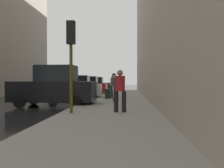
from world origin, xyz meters
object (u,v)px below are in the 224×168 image
at_px(parked_black_suv, 54,88).
at_px(parked_red_hatchback, 86,86).
at_px(traffic_light, 71,47).
at_px(rolling_suitcase, 108,94).
at_px(parked_silver_sedan, 74,88).
at_px(fire_hydrant, 91,95).
at_px(pedestrian_in_tan_coat, 113,84).
at_px(pedestrian_with_beanie, 114,84).
at_px(pedestrian_in_red_jacket, 120,89).
at_px(duffel_bag, 116,99).
at_px(parked_dark_green_sedan, 94,85).

relative_size(parked_black_suv, parked_red_hatchback, 1.10).
height_order(traffic_light, rolling_suitcase, traffic_light).
distance_m(parked_silver_sedan, fire_hydrant, 3.91).
bearing_deg(parked_silver_sedan, parked_red_hatchback, 90.00).
height_order(parked_silver_sedan, pedestrian_in_tan_coat, pedestrian_in_tan_coat).
xyz_separation_m(parked_black_suv, rolling_suitcase, (2.71, 3.91, -0.54)).
distance_m(pedestrian_with_beanie, pedestrian_in_red_jacket, 8.15).
relative_size(traffic_light, pedestrian_with_beanie, 2.03).
height_order(parked_silver_sedan, pedestrian_in_red_jacket, pedestrian_in_red_jacket).
bearing_deg(parked_black_suv, pedestrian_in_tan_coat, 68.93).
relative_size(rolling_suitcase, duffel_bag, 2.36).
bearing_deg(parked_silver_sedan, parked_dark_green_sedan, 90.00).
xyz_separation_m(fire_hydrant, pedestrian_with_beanie, (1.28, 2.75, 0.64)).
height_order(parked_black_suv, parked_dark_green_sedan, parked_black_suv).
height_order(traffic_light, duffel_bag, traffic_light).
xyz_separation_m(fire_hydrant, rolling_suitcase, (0.91, 1.99, -0.01)).
relative_size(parked_dark_green_sedan, pedestrian_with_beanie, 2.38).
height_order(parked_red_hatchback, pedestrian_in_tan_coat, pedestrian_in_tan_coat).
bearing_deg(duffel_bag, traffic_light, -105.52).
bearing_deg(duffel_bag, parked_black_suv, -156.05).
bearing_deg(traffic_light, pedestrian_with_beanie, 81.84).
bearing_deg(parked_red_hatchback, traffic_light, -82.77).
xyz_separation_m(pedestrian_in_tan_coat, pedestrian_in_red_jacket, (0.91, -10.83, 0.00)).
bearing_deg(parked_black_suv, parked_dark_green_sedan, 90.00).
bearing_deg(traffic_light, pedestrian_in_red_jacket, 13.62).
distance_m(parked_red_hatchback, duffel_bag, 9.82).
bearing_deg(pedestrian_in_red_jacket, parked_black_suv, 137.45).
height_order(pedestrian_in_tan_coat, duffel_bag, pedestrian_in_tan_coat).
xyz_separation_m(parked_black_suv, pedestrian_with_beanie, (3.08, 4.68, 0.10)).
distance_m(pedestrian_in_red_jacket, rolling_suitcase, 7.46).
bearing_deg(traffic_light, duffel_bag, 74.48).
height_order(pedestrian_with_beanie, rolling_suitcase, pedestrian_with_beanie).
xyz_separation_m(parked_silver_sedan, rolling_suitcase, (2.71, -1.46, -0.36)).
bearing_deg(rolling_suitcase, pedestrian_in_tan_coat, 87.88).
bearing_deg(rolling_suitcase, duffel_bag, -75.24).
distance_m(fire_hydrant, rolling_suitcase, 2.19).
bearing_deg(traffic_light, parked_red_hatchback, 97.23).
xyz_separation_m(parked_silver_sedan, traffic_light, (1.85, -9.28, 1.91)).
relative_size(parked_red_hatchback, rolling_suitcase, 4.06).
bearing_deg(pedestrian_in_red_jacket, rolling_suitcase, 98.05).
bearing_deg(duffel_bag, parked_red_hatchback, 110.00).
height_order(parked_red_hatchback, parked_dark_green_sedan, same).
bearing_deg(pedestrian_in_tan_coat, fire_hydrant, -100.79).
distance_m(parked_silver_sedan, parked_dark_green_sedan, 11.01).
bearing_deg(pedestrian_with_beanie, pedestrian_in_red_jacket, -85.28).
distance_m(parked_black_suv, duffel_bag, 3.74).
height_order(fire_hydrant, duffel_bag, fire_hydrant).
xyz_separation_m(pedestrian_with_beanie, duffel_bag, (0.27, -3.19, -0.85)).
height_order(parked_silver_sedan, traffic_light, traffic_light).
bearing_deg(pedestrian_in_red_jacket, traffic_light, -166.38).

